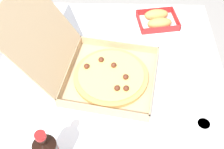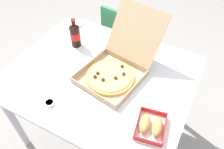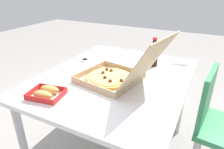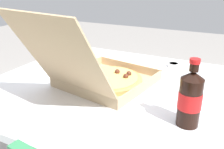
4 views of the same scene
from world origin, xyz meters
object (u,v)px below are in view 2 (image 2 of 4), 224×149
object	(u,v)px
pizza_box_open	(115,68)
paper_menu	(39,69)
napkin_pile	(74,26)
dipping_sauce_cup	(50,103)
bread_side_box	(151,126)
cola_bottle	(75,35)
chair	(125,39)

from	to	relation	value
pizza_box_open	paper_menu	xyz separation A→B (m)	(-0.47, -0.20, -0.05)
napkin_pile	dipping_sauce_cup	bearing A→B (deg)	-65.80
bread_side_box	dipping_sauce_cup	bearing A→B (deg)	-167.82
bread_side_box	napkin_pile	distance (m)	1.07
cola_bottle	paper_menu	distance (m)	0.35
paper_menu	pizza_box_open	bearing A→B (deg)	37.42
chair	napkin_pile	world-z (taller)	chair
dipping_sauce_cup	paper_menu	bearing A→B (deg)	141.77
bread_side_box	dipping_sauce_cup	distance (m)	0.59
cola_bottle	paper_menu	bearing A→B (deg)	-103.25
bread_side_box	paper_menu	world-z (taller)	bread_side_box
chair	bread_side_box	size ratio (longest dim) A/B	3.90
paper_menu	dipping_sauce_cup	size ratio (longest dim) A/B	3.75
chair	paper_menu	xyz separation A→B (m)	(-0.24, -0.88, 0.26)
bread_side_box	cola_bottle	world-z (taller)	cola_bottle
pizza_box_open	dipping_sauce_cup	distance (m)	0.46
cola_bottle	dipping_sauce_cup	distance (m)	0.56
chair	napkin_pile	bearing A→B (deg)	-130.99
cola_bottle	paper_menu	xyz separation A→B (m)	(-0.08, -0.33, -0.09)
pizza_box_open	cola_bottle	distance (m)	0.42
bread_side_box	napkin_pile	world-z (taller)	bread_side_box
chair	pizza_box_open	world-z (taller)	pizza_box_open
chair	pizza_box_open	size ratio (longest dim) A/B	1.37
bread_side_box	paper_menu	size ratio (longest dim) A/B	1.01
paper_menu	chair	bearing A→B (deg)	89.29
pizza_box_open	napkin_pile	size ratio (longest dim) A/B	5.49
cola_bottle	pizza_box_open	bearing A→B (deg)	-18.64
paper_menu	dipping_sauce_cup	bearing A→B (deg)	-23.85
napkin_pile	dipping_sauce_cup	xyz separation A→B (m)	(0.32, -0.71, 0.00)
chair	cola_bottle	bearing A→B (deg)	-106.19
cola_bottle	napkin_pile	bearing A→B (deg)	129.36
paper_menu	napkin_pile	size ratio (longest dim) A/B	1.91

